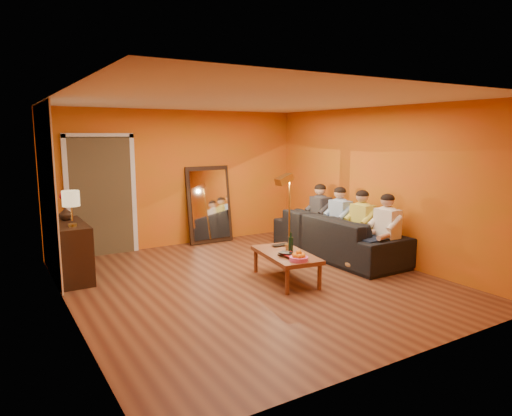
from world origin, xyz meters
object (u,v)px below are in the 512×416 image
table_lamp (71,209)px  dog (354,249)px  coffee_table (286,267)px  person_far_left (387,232)px  sideboard (71,251)px  floor_lamp (289,217)px  laptop (282,246)px  vase (66,213)px  mirror_frame (209,204)px  tumbler (288,247)px  person_mid_left (362,226)px  person_mid_right (340,221)px  sofa (338,236)px  wine_bottle (291,243)px  person_far_right (320,216)px

table_lamp → dog: (3.91, -1.57, -0.76)m
coffee_table → person_far_left: (1.68, -0.37, 0.40)m
sideboard → floor_lamp: floor_lamp is taller
laptop → vase: (-2.87, 1.64, 0.52)m
sideboard → dog: (3.91, -1.87, -0.08)m
mirror_frame → tumbler: size_ratio=15.35×
person_far_left → person_mid_left: size_ratio=1.00×
person_far_left → vase: bearing=151.6°
coffee_table → person_mid_left: size_ratio=1.00×
table_lamp → floor_lamp: size_ratio=0.35×
floor_lamp → sideboard: bearing=166.4°
sideboard → dog: 4.34m
sideboard → coffee_table: bearing=-32.9°
floor_lamp → dog: floor_lamp is taller
mirror_frame → coffee_table: (-0.10, -2.82, -0.55)m
tumbler → vase: vase is taller
sideboard → tumbler: bearing=-30.0°
table_lamp → vase: bearing=90.0°
mirror_frame → person_mid_right: bearing=-52.9°
dog → person_mid_right: 1.01m
sofa → person_mid_right: bearing=-52.4°
person_mid_left → wine_bottle: size_ratio=3.94×
table_lamp → wine_bottle: table_lamp is taller
table_lamp → floor_lamp: 3.53m
sideboard → laptop: bearing=-25.8°
sofa → tumbler: sofa is taller
floor_lamp → dog: 1.31m
sofa → person_far_right: (0.13, 0.65, 0.23)m
dog → person_far_right: person_far_right is taller
coffee_table → floor_lamp: bearing=61.1°
floor_lamp → person_mid_left: 1.25m
dog → mirror_frame: bearing=104.4°
table_lamp → dog: size_ratio=0.74×
table_lamp → vase: 0.57m
person_mid_left → laptop: bearing=173.4°
sideboard → laptop: size_ratio=3.86×
vase → laptop: bearing=-29.7°
person_far_right → laptop: person_far_right is taller
sideboard → person_mid_right: size_ratio=0.97×
floor_lamp → tumbler: size_ratio=14.54×
tumbler → laptop: tumbler is taller
person_mid_left → person_mid_right: size_ratio=1.00×
mirror_frame → table_lamp: 3.13m
sideboard → floor_lamp: 3.57m
person_mid_right → person_far_right: size_ratio=1.00×
table_lamp → person_mid_right: (4.37, -0.71, -0.49)m
mirror_frame → floor_lamp: (0.70, -1.77, -0.04)m
sideboard → person_far_right: (4.37, -0.46, 0.18)m
sideboard → person_far_right: 4.40m
person_far_left → tumbler: size_ratio=12.32×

